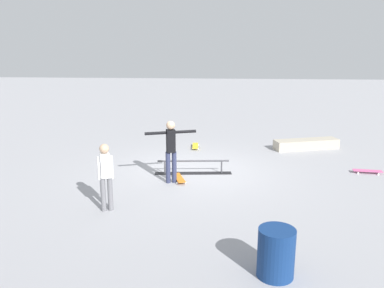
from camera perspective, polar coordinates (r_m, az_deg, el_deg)
name	(u,v)px	position (r m, az deg, el deg)	size (l,w,h in m)	color
ground_plane	(194,171)	(11.71, 0.28, -3.91)	(60.00, 60.00, 0.00)	#9E9EA3
grind_rail	(193,168)	(11.48, 0.18, -3.39)	(2.20, 0.44, 0.40)	black
skate_ledge	(306,144)	(14.66, 15.93, -0.02)	(2.29, 0.54, 0.33)	#B2A893
skater_main	(171,147)	(10.54, -3.02, -0.47)	(1.31, 0.49, 1.68)	#2D3351
skateboard_main	(179,178)	(10.94, -1.86, -4.84)	(0.44, 0.82, 0.09)	orange
bystander_white_shirt	(106,174)	(9.00, -12.19, -4.13)	(0.35, 0.24, 1.54)	slate
loose_skateboard_yellow	(195,146)	(14.24, 0.48, -0.26)	(0.29, 0.81, 0.09)	yellow
loose_skateboard_pink	(368,171)	(12.56, 23.69, -3.53)	(0.82, 0.33, 0.09)	#E05993
trash_bin	(276,253)	(6.75, 11.86, -14.91)	(0.60, 0.60, 0.81)	navy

